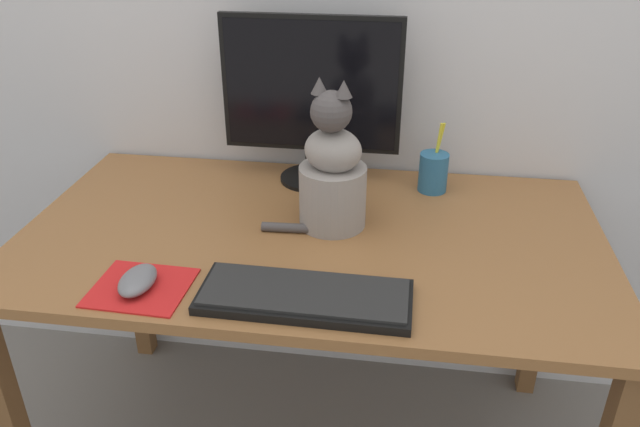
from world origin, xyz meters
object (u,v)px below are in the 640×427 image
object	(u,v)px
computer_mouse_left	(138,280)
cat	(332,174)
monitor	(311,95)
keyboard	(305,296)
pen_cup	(433,172)

from	to	relation	value
computer_mouse_left	cat	xyz separation A→B (m)	(0.34, 0.32, 0.11)
computer_mouse_left	monitor	bearing A→B (deg)	65.00
monitor	computer_mouse_left	xyz separation A→B (m)	(-0.26, -0.55, -0.22)
monitor	keyboard	size ratio (longest dim) A/B	1.11
computer_mouse_left	cat	distance (m)	0.48
computer_mouse_left	cat	bearing A→B (deg)	42.70
keyboard	cat	distance (m)	0.33
keyboard	computer_mouse_left	world-z (taller)	computer_mouse_left
keyboard	cat	world-z (taller)	cat
keyboard	pen_cup	distance (m)	0.58
keyboard	computer_mouse_left	xyz separation A→B (m)	(-0.33, -0.01, 0.01)
computer_mouse_left	pen_cup	bearing A→B (deg)	42.88
keyboard	pen_cup	bearing A→B (deg)	65.62
keyboard	computer_mouse_left	bearing A→B (deg)	-177.92
cat	pen_cup	distance (m)	0.33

